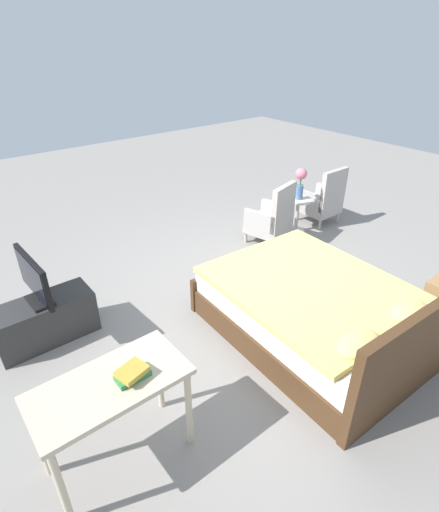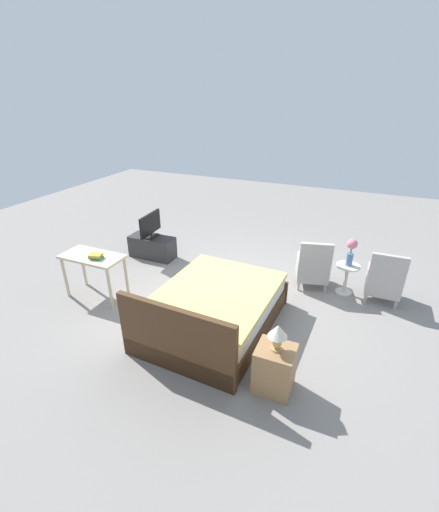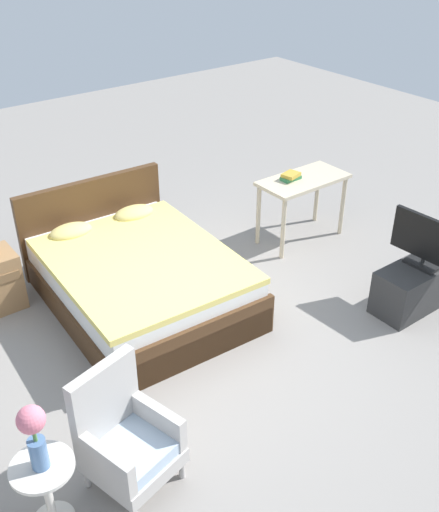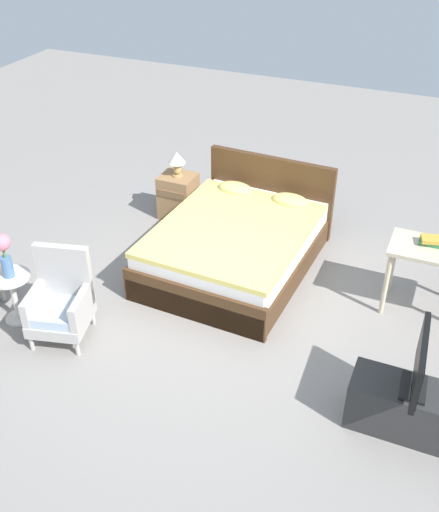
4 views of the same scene
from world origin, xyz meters
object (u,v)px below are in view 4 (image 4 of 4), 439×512
book_stack (431,241)px  nightstand (178,196)px  table_lamp (177,160)px  tv_stand (408,409)px  armchair_by_window_right (61,303)px  tv_flatscreen (419,365)px  flower_vase (4,251)px  bed (237,243)px  side_table (13,292)px

book_stack → nightstand: bearing=167.0°
table_lamp → tv_stand: 4.16m
armchair_by_window_right → tv_flatscreen: 3.32m
flower_vase → tv_stand: bearing=1.6°
bed → tv_flatscreen: 2.78m
tv_stand → side_table: bearing=-178.4°
side_table → book_stack: size_ratio=2.41×
flower_vase → table_lamp: (0.57, 2.57, -0.03)m
side_table → flower_vase: flower_vase is taller
bed → tv_stand: bearing=-38.0°
table_lamp → tv_flatscreen: (3.30, -2.46, -0.08)m
armchair_by_window_right → side_table: size_ratio=1.70×
armchair_by_window_right → nightstand: 2.56m
bed → armchair_by_window_right: bed is taller
table_lamp → tv_stand: size_ratio=0.34×
tv_flatscreen → book_stack: size_ratio=3.27×
tv_stand → tv_flatscreen: tv_flatscreen is taller
side_table → tv_flatscreen: size_ratio=0.74×
flower_vase → tv_flatscreen: bearing=1.6°
bed → side_table: bearing=-133.5°
side_table → flower_vase: size_ratio=1.14×
tv_flatscreen → flower_vase: bearing=-178.4°
bed → nightstand: bearing=145.8°
side_table → bed: bearing=46.5°
tv_stand → table_lamp: bearing=143.3°
armchair_by_window_right → table_lamp: size_ratio=2.79×
flower_vase → table_lamp: 2.63m
bed → book_stack: (2.04, 0.04, 0.51)m
side_table → tv_stand: bearing=1.6°
table_lamp → tv_flatscreen: bearing=-36.7°
bed → armchair_by_window_right: size_ratio=2.43×
flower_vase → tv_flatscreen: (3.87, 0.11, -0.12)m
armchair_by_window_right → tv_stand: 3.31m
table_lamp → nightstand: bearing=-90.0°
nightstand → table_lamp: table_lamp is taller
bed → flower_vase: size_ratio=4.69×
side_table → tv_flatscreen: 3.89m
nightstand → tv_flatscreen: bearing=-36.7°
bed → armchair_by_window_right: bearing=-122.4°
tv_stand → book_stack: bearing=94.3°
armchair_by_window_right → flower_vase: size_ratio=1.93×
bed → table_lamp: bearing=145.8°
side_table → table_lamp: (0.57, 2.57, 0.46)m
tv_stand → tv_flatscreen: 0.49m
bed → table_lamp: 1.46m
tv_flatscreen → book_stack: tv_flatscreen is taller
nightstand → book_stack: bearing=-13.0°
bed → side_table: (-1.70, -1.80, 0.04)m
bed → tv_stand: (2.17, -1.69, -0.07)m
table_lamp → book_stack: 3.26m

